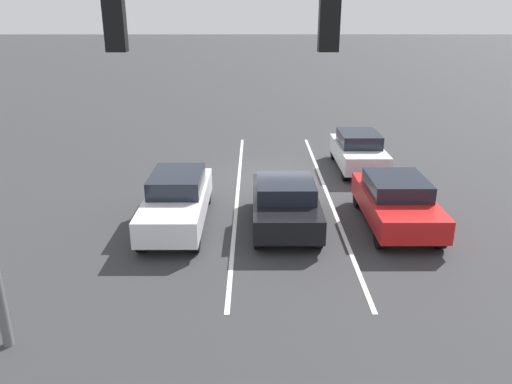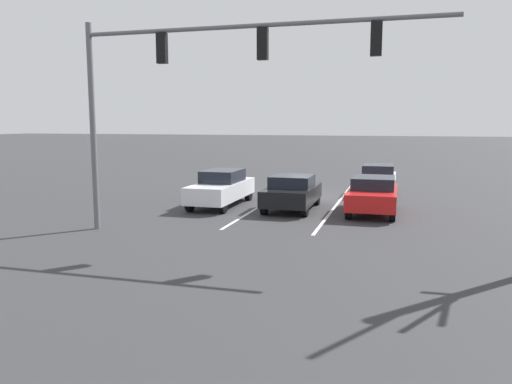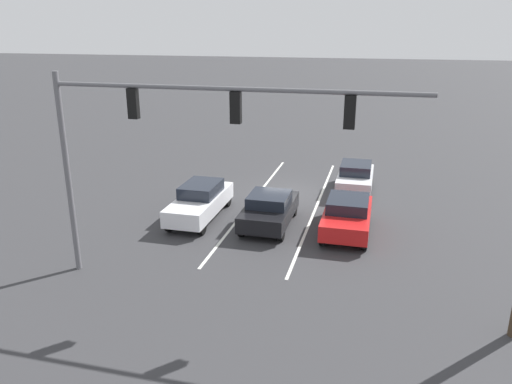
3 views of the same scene
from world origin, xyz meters
TOP-DOWN VIEW (x-y plane):
  - ground_plane at (0.00, 0.00)m, footprint 240.00×240.00m
  - lane_stripe_left_divider at (-1.61, 1.70)m, footprint 0.12×15.40m
  - lane_stripe_center_divider at (1.61, 1.70)m, footprint 0.12×15.40m
  - car_black_midlane_front at (0.08, 4.67)m, footprint 1.93×4.11m
  - car_white_rightlane_front at (3.35, 4.51)m, footprint 1.73×4.77m
  - car_red_leftlane_front at (-3.28, 4.59)m, footprint 1.91×4.28m
  - car_silver_leftlane_second at (-3.25, -1.10)m, footprint 1.76×4.06m
  - traffic_signal_gantry at (2.05, 10.39)m, footprint 11.74×0.37m

SIDE VIEW (x-z plane):
  - ground_plane at x=0.00m, z-range 0.00..0.00m
  - lane_stripe_left_divider at x=-1.61m, z-range 0.00..0.01m
  - lane_stripe_center_divider at x=1.61m, z-range 0.00..0.01m
  - car_black_midlane_front at x=0.08m, z-range 0.03..1.50m
  - car_red_leftlane_front at x=-3.28m, z-range 0.04..1.53m
  - car_silver_leftlane_second at x=-3.25m, z-range 0.02..1.56m
  - car_white_rightlane_front at x=3.35m, z-range 0.02..1.61m
  - traffic_signal_gantry at x=2.05m, z-range 1.80..8.80m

